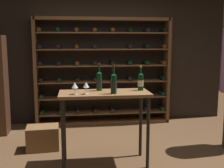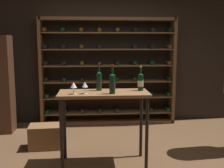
{
  "view_description": "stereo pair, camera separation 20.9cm",
  "coord_description": "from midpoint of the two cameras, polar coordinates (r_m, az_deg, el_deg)",
  "views": [
    {
      "loc": [
        -0.62,
        -3.52,
        1.64
      ],
      "look_at": [
        -0.12,
        0.21,
        1.06
      ],
      "focal_mm": 44.83,
      "sensor_mm": 36.0,
      "label": 1
    },
    {
      "loc": [
        -0.41,
        -3.54,
        1.64
      ],
      "look_at": [
        -0.12,
        0.21,
        1.06
      ],
      "focal_mm": 44.83,
      "sensor_mm": 36.0,
      "label": 2
    }
  ],
  "objects": [
    {
      "name": "wine_glass_stemmed_left",
      "position": [
        3.51,
        -7.01,
        -0.27
      ],
      "size": [
        0.08,
        0.08,
        0.15
      ],
      "color": "silver",
      "rests_on": "tasting_table"
    },
    {
      "name": "wine_crate",
      "position": [
        4.51,
        -15.23,
        -10.52
      ],
      "size": [
        0.5,
        0.37,
        0.36
      ],
      "primitive_type": "cube",
      "rotation": [
        0.0,
        0.0,
        0.06
      ],
      "color": "brown",
      "rests_on": "ground"
    },
    {
      "name": "wine_bottle_black_capsule",
      "position": [
        3.77,
        4.29,
        0.54
      ],
      "size": [
        0.08,
        0.08,
        0.33
      ],
      "color": "black",
      "rests_on": "tasting_table"
    },
    {
      "name": "ground_plane",
      "position": [
        3.93,
        0.67,
        -15.98
      ],
      "size": [
        10.31,
        10.31,
        0.0
      ],
      "primitive_type": "plane",
      "color": "brown"
    },
    {
      "name": "wine_bottle_red_label",
      "position": [
        3.74,
        -4.22,
        0.65
      ],
      "size": [
        0.08,
        0.08,
        0.37
      ],
      "color": "black",
      "rests_on": "tasting_table"
    },
    {
      "name": "wine_rack",
      "position": [
        5.52,
        -2.94,
        2.49
      ],
      "size": [
        2.65,
        0.32,
        2.09
      ],
      "color": "brown",
      "rests_on": "ground"
    },
    {
      "name": "wine_bottle_gold_foil",
      "position": [
        3.51,
        -1.37,
        0.15
      ],
      "size": [
        0.08,
        0.08,
        0.37
      ],
      "color": "black",
      "rests_on": "tasting_table"
    },
    {
      "name": "back_wall",
      "position": [
        5.71,
        -2.41,
        6.76
      ],
      "size": [
        4.94,
        0.1,
        2.89
      ],
      "primitive_type": "cube",
      "color": "black",
      "rests_on": "ground"
    },
    {
      "name": "tasting_table",
      "position": [
        3.67,
        -3.17,
        -3.74
      ],
      "size": [
        1.18,
        0.51,
        0.98
      ],
      "color": "brown",
      "rests_on": "ground"
    },
    {
      "name": "wine_glass_stemmed_center",
      "position": [
        3.51,
        -9.3,
        -0.36
      ],
      "size": [
        0.08,
        0.08,
        0.15
      ],
      "color": "silver",
      "rests_on": "tasting_table"
    }
  ]
}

